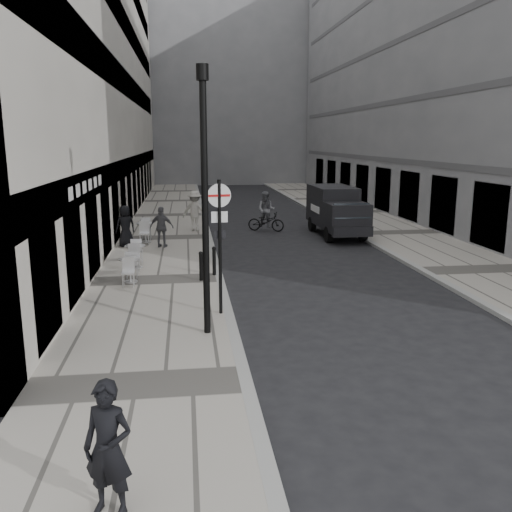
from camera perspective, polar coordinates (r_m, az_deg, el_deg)
The scene contains 19 objects.
ground at distance 8.07m, azimuth 1.14°, elevation -21.58°, with size 120.00×120.00×0.00m, color black.
sidewalk at distance 25.05m, azimuth -9.53°, elevation 1.82°, with size 4.00×60.00×0.12m, color gray.
far_sidewalk at distance 26.96m, azimuth 14.54°, elevation 2.32°, with size 4.00×60.00×0.12m, color gray.
building_left at distance 31.86m, azimuth -17.36°, elevation 19.79°, with size 4.00×45.00×18.00m, color beige.
building_right at distance 35.00m, azimuth 19.41°, elevation 20.58°, with size 6.00×45.00×20.00m, color gray.
building_far at distance 63.03m, azimuth -5.32°, elevation 18.04°, with size 24.00×16.00×22.00m, color gray.
walking_man at distance 6.92m, azimuth -15.29°, elevation -18.97°, with size 0.61×0.40×1.67m, color black.
sign_post at distance 13.49m, azimuth -3.84°, elevation 2.85°, with size 0.59×0.13×3.41m.
lamppost at distance 11.97m, azimuth -5.43°, elevation 6.94°, with size 0.27×0.27×5.91m.
bollard_near at distance 17.14m, azimuth -5.81°, elevation -1.15°, with size 0.12×0.12×0.87m, color black.
bollard_far at distance 17.79m, azimuth -4.43°, elevation -0.60°, with size 0.12×0.12×0.89m, color black.
panel_van at distance 25.92m, azimuth 8.40°, elevation 4.95°, with size 1.87×4.89×2.29m.
cyclist at distance 26.99m, azimuth 1.07°, elevation 4.25°, with size 1.94×1.31×1.98m.
pedestrian_a at distance 22.63m, azimuth -9.89°, elevation 3.02°, with size 0.98×0.41×1.68m, color #4E4E52.
pedestrian_b at distance 26.47m, azimuth -6.45°, elevation 4.74°, with size 1.27×0.73×1.96m, color #A29E96.
pedestrian_c at distance 23.13m, azimuth -13.59°, elevation 3.10°, with size 0.84×0.55×1.72m, color black.
cafe_table_near at distance 19.20m, azimuth -12.57°, elevation 0.16°, with size 0.72×1.63×0.93m.
cafe_table_mid at distance 23.95m, azimuth -11.58°, elevation 2.63°, with size 0.77×1.74×0.99m.
cafe_table_far at distance 17.31m, azimuth -13.12°, elevation -1.25°, with size 0.68×1.54×0.88m.
Camera 1 is at (-1.01, -6.64, 4.48)m, focal length 38.00 mm.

